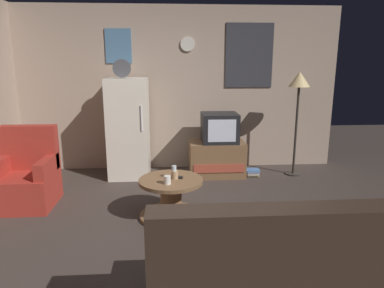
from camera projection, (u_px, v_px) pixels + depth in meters
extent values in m
plane|color=#3D332D|center=(184.00, 236.00, 3.57)|extent=(12.00, 12.00, 0.00)
cube|color=tan|center=(177.00, 89.00, 5.65)|extent=(5.20, 0.10, 2.59)
cube|color=#333338|center=(249.00, 56.00, 5.54)|extent=(0.76, 0.02, 1.00)
cube|color=teal|center=(118.00, 46.00, 5.37)|extent=(0.40, 0.02, 0.52)
cylinder|color=silver|center=(187.00, 44.00, 5.44)|extent=(0.22, 0.03, 0.22)
cube|color=silver|center=(129.00, 128.00, 5.28)|extent=(0.60, 0.60, 1.50)
cylinder|color=silver|center=(141.00, 118.00, 4.95)|extent=(0.02, 0.02, 0.36)
cylinder|color=#4C4C51|center=(122.00, 68.00, 4.99)|extent=(0.26, 0.04, 0.26)
cube|color=brown|center=(217.00, 158.00, 5.41)|extent=(0.84, 0.52, 0.54)
cube|color=#AD4733|center=(219.00, 169.00, 5.17)|extent=(0.76, 0.01, 0.13)
cube|color=black|center=(220.00, 128.00, 5.30)|extent=(0.54, 0.50, 0.44)
cube|color=silver|center=(222.00, 131.00, 5.06)|extent=(0.41, 0.01, 0.33)
cylinder|color=#332D28|center=(293.00, 173.00, 5.51)|extent=(0.24, 0.24, 0.02)
cylinder|color=#332D28|center=(296.00, 131.00, 5.35)|extent=(0.04, 0.04, 1.40)
cone|color=#F2D18C|center=(300.00, 79.00, 5.17)|extent=(0.32, 0.32, 0.22)
cylinder|color=brown|center=(171.00, 215.00, 3.99)|extent=(0.72, 0.72, 0.04)
cylinder|color=brown|center=(171.00, 198.00, 3.94)|extent=(0.24, 0.24, 0.42)
cylinder|color=brown|center=(171.00, 181.00, 3.90)|extent=(0.72, 0.72, 0.04)
cylinder|color=silver|center=(174.00, 172.00, 3.89)|extent=(0.05, 0.05, 0.15)
cylinder|color=silver|center=(167.00, 180.00, 3.73)|extent=(0.08, 0.08, 0.09)
cylinder|color=tan|center=(175.00, 175.00, 3.90)|extent=(0.08, 0.08, 0.09)
cube|color=black|center=(176.00, 177.00, 3.92)|extent=(0.16, 0.08, 0.02)
cube|color=#A52D23|center=(26.00, 190.00, 4.27)|extent=(0.68, 0.68, 0.40)
cube|color=#A52D23|center=(30.00, 147.00, 4.41)|extent=(0.68, 0.16, 0.56)
cube|color=#A52D23|center=(47.00, 166.00, 4.21)|extent=(0.12, 0.60, 0.20)
cube|color=#38281E|center=(272.00, 285.00, 2.46)|extent=(1.70, 0.80, 0.40)
cube|color=#38281E|center=(290.00, 248.00, 2.07)|extent=(1.70, 0.20, 0.52)
cube|color=tan|center=(252.00, 175.00, 5.43)|extent=(0.20, 0.12, 0.02)
cube|color=#939A6E|center=(252.00, 174.00, 5.42)|extent=(0.18, 0.17, 0.02)
cube|color=#C895C3|center=(252.00, 173.00, 5.42)|extent=(0.20, 0.14, 0.02)
cube|color=#6F84A1|center=(252.00, 171.00, 5.42)|extent=(0.18, 0.16, 0.02)
cube|color=#4C77B6|center=(253.00, 170.00, 5.41)|extent=(0.21, 0.16, 0.03)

